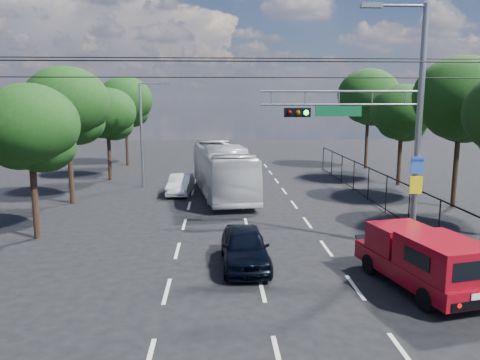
{
  "coord_description": "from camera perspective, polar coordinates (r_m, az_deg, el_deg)",
  "views": [
    {
      "loc": [
        -1.38,
        -9.98,
        5.93
      ],
      "look_at": [
        -0.49,
        8.22,
        2.8
      ],
      "focal_mm": 35.0,
      "sensor_mm": 36.0,
      "label": 1
    }
  ],
  "objects": [
    {
      "name": "navy_hatchback",
      "position": [
        17.01,
        0.58,
        -8.14
      ],
      "size": [
        1.75,
        4.17,
        1.41
      ],
      "primitive_type": "imported",
      "rotation": [
        0.0,
        0.0,
        0.02
      ],
      "color": "black",
      "rests_on": "ground"
    },
    {
      "name": "tree_right_d",
      "position": [
        34.48,
        19.15,
        7.43
      ],
      "size": [
        4.32,
        4.32,
        7.02
      ],
      "color": "black",
      "rests_on": "ground"
    },
    {
      "name": "tree_left_c",
      "position": [
        28.28,
        -20.29,
        8.07
      ],
      "size": [
        4.8,
        4.8,
        7.8
      ],
      "color": "black",
      "rests_on": "ground"
    },
    {
      "name": "tree_left_e",
      "position": [
        43.78,
        -13.77,
        8.95
      ],
      "size": [
        4.92,
        4.92,
        7.99
      ],
      "color": "black",
      "rests_on": "ground"
    },
    {
      "name": "red_pickup",
      "position": [
        15.97,
        21.24,
        -8.88
      ],
      "size": [
        2.86,
        5.33,
        1.89
      ],
      "color": "black",
      "rests_on": "ground"
    },
    {
      "name": "signal_mast",
      "position": [
        19.18,
        17.68,
        7.24
      ],
      "size": [
        6.43,
        0.39,
        9.5
      ],
      "color": "slate",
      "rests_on": "ground"
    },
    {
      "name": "tree_left_b",
      "position": [
        21.51,
        -24.17,
        5.31
      ],
      "size": [
        4.08,
        4.08,
        6.63
      ],
      "color": "black",
      "rests_on": "ground"
    },
    {
      "name": "lane_markings",
      "position": [
        24.74,
        0.48,
        -4.11
      ],
      "size": [
        6.12,
        38.0,
        0.01
      ],
      "color": "beige",
      "rests_on": "ground"
    },
    {
      "name": "tree_left_d",
      "position": [
        35.92,
        -15.81,
        7.46
      ],
      "size": [
        4.2,
        4.2,
        6.83
      ],
      "color": "black",
      "rests_on": "ground"
    },
    {
      "name": "streetlight_left",
      "position": [
        32.42,
        -11.65,
        6.04
      ],
      "size": [
        2.09,
        0.22,
        7.08
      ],
      "color": "slate",
      "rests_on": "ground"
    },
    {
      "name": "fence_right",
      "position": [
        24.4,
        18.87,
        -2.36
      ],
      "size": [
        0.06,
        34.03,
        2.0
      ],
      "color": "black",
      "rests_on": "ground"
    },
    {
      "name": "tree_right_c",
      "position": [
        28.27,
        25.32,
        8.43
      ],
      "size": [
        5.1,
        5.1,
        8.29
      ],
      "color": "black",
      "rests_on": "ground"
    },
    {
      "name": "ground",
      "position": [
        11.69,
        4.67,
        -20.78
      ],
      "size": [
        120.0,
        120.0,
        0.0
      ],
      "primitive_type": "plane",
      "color": "black",
      "rests_on": "ground"
    },
    {
      "name": "utility_wires",
      "position": [
        18.91,
        1.43,
        13.7
      ],
      "size": [
        22.0,
        5.04,
        0.74
      ],
      "color": "black",
      "rests_on": "ground"
    },
    {
      "name": "white_bus",
      "position": [
        29.53,
        -2.16,
        1.26
      ],
      "size": [
        4.12,
        11.55,
        3.15
      ],
      "primitive_type": "imported",
      "rotation": [
        0.0,
        0.0,
        0.13
      ],
      "color": "silver",
      "rests_on": "ground"
    },
    {
      "name": "white_van",
      "position": [
        29.95,
        -7.27,
        -0.53
      ],
      "size": [
        1.59,
        3.89,
        1.26
      ],
      "primitive_type": "imported",
      "rotation": [
        0.0,
        0.0,
        -0.07
      ],
      "color": "silver",
      "rests_on": "ground"
    },
    {
      "name": "tree_right_e",
      "position": [
        42.06,
        15.41,
        9.42
      ],
      "size": [
        5.28,
        5.28,
        8.58
      ],
      "color": "black",
      "rests_on": "ground"
    }
  ]
}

